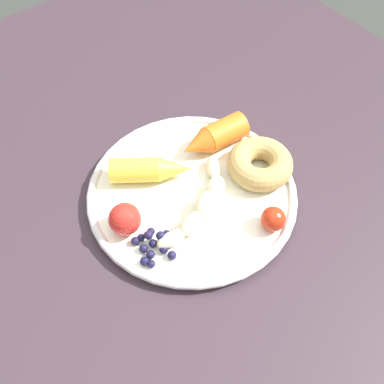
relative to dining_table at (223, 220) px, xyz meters
name	(u,v)px	position (x,y,z in m)	size (l,w,h in m)	color
ground_plane	(210,347)	(0.00, 0.00, -0.64)	(6.00, 6.00, 0.00)	#353834
dining_table	(223,220)	(0.00, 0.00, 0.00)	(1.20, 0.93, 0.72)	#342730
plate	(192,193)	(0.02, 0.05, 0.09)	(0.29, 0.29, 0.02)	white
banana	(202,203)	(-0.01, 0.05, 0.10)	(0.10, 0.16, 0.03)	beige
carrot_orange	(214,137)	(0.07, -0.03, 0.11)	(0.05, 0.11, 0.04)	orange
carrot_yellow	(151,170)	(0.08, 0.08, 0.11)	(0.09, 0.11, 0.04)	yellow
donut	(260,164)	(-0.01, -0.05, 0.10)	(0.09, 0.09, 0.03)	tan
blueberry_pile	(154,246)	(-0.02, 0.14, 0.09)	(0.06, 0.06, 0.02)	#191638
tomato_near	(273,219)	(-0.09, -0.01, 0.10)	(0.03, 0.03, 0.03)	red
tomato_mid	(125,219)	(0.03, 0.15, 0.11)	(0.04, 0.04, 0.04)	red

